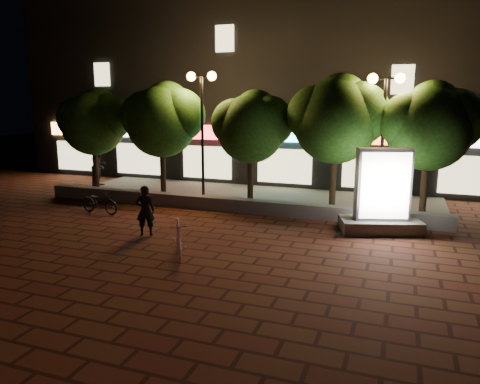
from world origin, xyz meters
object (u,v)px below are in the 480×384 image
at_px(tree_far_right, 431,123).
at_px(scooter_parked, 100,202).
at_px(tree_left, 163,117).
at_px(tree_right, 337,116).
at_px(pedestrian, 99,166).
at_px(rider, 145,211).
at_px(tree_mid, 252,124).
at_px(ad_kiosk, 382,199).
at_px(tree_far_left, 95,120).
at_px(street_lamp_left, 202,103).
at_px(scooter_pink, 179,238).
at_px(street_lamp_right, 384,108).

bearing_deg(tree_far_right, scooter_parked, -163.00).
height_order(tree_left, scooter_parked, tree_left).
height_order(tree_left, tree_right, tree_right).
bearing_deg(pedestrian, rider, -133.53).
xyz_separation_m(tree_mid, ad_kiosk, (5.13, -2.39, -2.13)).
distance_m(ad_kiosk, pedestrian, 13.57).
relative_size(tree_far_left, street_lamp_left, 0.89).
height_order(tree_mid, scooter_pink, tree_mid).
distance_m(scooter_pink, rider, 2.22).
bearing_deg(tree_far_right, tree_mid, -180.00).
relative_size(tree_mid, ad_kiosk, 1.64).
xyz_separation_m(tree_far_right, scooter_parked, (-11.32, -3.46, -2.93)).
bearing_deg(scooter_pink, pedestrian, 106.99).
distance_m(tree_mid, tree_far_right, 6.50).
height_order(tree_far_left, tree_far_right, tree_far_right).
xyz_separation_m(tree_far_left, street_lamp_right, (12.45, -0.26, 0.60)).
relative_size(tree_far_left, tree_far_right, 0.97).
bearing_deg(tree_right, scooter_parked, -156.92).
relative_size(street_lamp_left, pedestrian, 2.69).
height_order(tree_far_left, tree_right, tree_right).
distance_m(street_lamp_left, scooter_parked, 5.54).
height_order(ad_kiosk, pedestrian, ad_kiosk).
xyz_separation_m(tree_mid, tree_far_right, (6.50, 0.00, 0.15)).
bearing_deg(tree_right, street_lamp_right, -9.10).
height_order(street_lamp_left, rider, street_lamp_left).
height_order(tree_far_left, scooter_parked, tree_far_left).
bearing_deg(tree_mid, scooter_parked, -144.31).
bearing_deg(street_lamp_left, street_lamp_right, 0.00).
relative_size(tree_mid, rider, 2.85).
bearing_deg(street_lamp_left, tree_far_left, 177.24).
distance_m(tree_far_right, pedestrian, 14.76).
distance_m(tree_mid, street_lamp_left, 2.22).
xyz_separation_m(tree_far_left, tree_far_right, (14.00, 0.00, 0.08)).
height_order(tree_left, pedestrian, tree_left).
bearing_deg(tree_mid, street_lamp_right, -3.04).
relative_size(scooter_pink, scooter_parked, 0.94).
distance_m(tree_far_left, tree_mid, 7.50).
relative_size(tree_far_left, tree_left, 0.95).
bearing_deg(tree_far_left, rider, -42.40).
distance_m(street_lamp_right, scooter_pink, 8.64).
bearing_deg(tree_far_right, scooter_pink, -134.53).
xyz_separation_m(street_lamp_right, ad_kiosk, (0.18, -2.13, -2.81)).
bearing_deg(street_lamp_left, scooter_parked, -130.86).
bearing_deg(tree_left, pedestrian, 168.44).
bearing_deg(tree_left, tree_far_right, -0.00).
distance_m(street_lamp_left, street_lamp_right, 7.00).
distance_m(tree_mid, tree_right, 3.32).
height_order(tree_left, street_lamp_left, street_lamp_left).
height_order(tree_right, scooter_pink, tree_right).
distance_m(street_lamp_left, pedestrian, 6.79).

